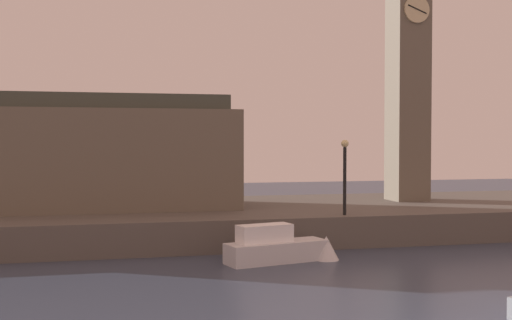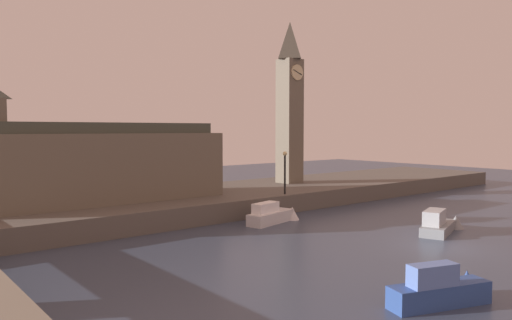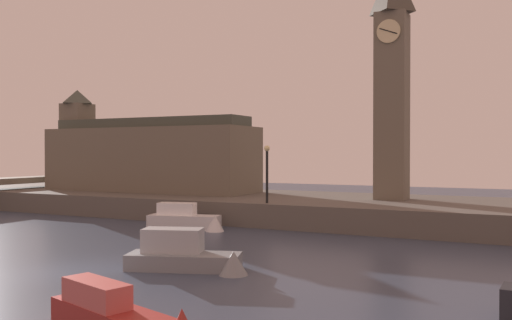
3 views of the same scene
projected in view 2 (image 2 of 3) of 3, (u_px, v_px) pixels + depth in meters
name	position (u px, v px, depth m)	size (l,w,h in m)	color
ground_plane	(440.00, 247.00, 28.51)	(120.00, 120.00, 0.00)	#384256
far_embankment	(235.00, 198.00, 43.90)	(70.00, 12.00, 1.50)	#5B544C
clock_tower	(290.00, 100.00, 48.85)	(2.21, 2.26, 16.06)	#6B6051
parliament_hall	(97.00, 163.00, 36.08)	(18.00, 5.33, 8.61)	#6B6051
streetlamp	(285.00, 167.00, 40.51)	(0.36, 0.36, 3.56)	black
boat_ferry_white	(274.00, 215.00, 36.00)	(5.12, 2.28, 1.65)	silver
boat_cruiser_grey	(442.00, 224.00, 32.71)	(5.45, 2.91, 1.80)	gray
boat_tour_blue	(442.00, 289.00, 19.16)	(4.92, 2.38, 1.80)	#2D4C93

